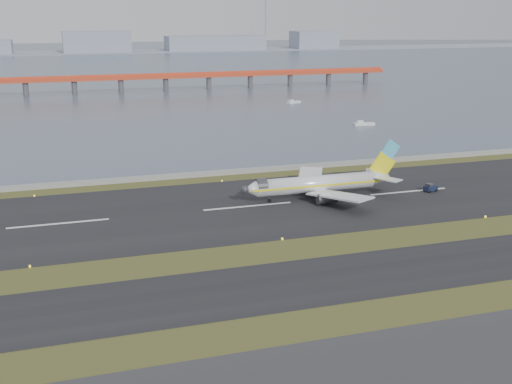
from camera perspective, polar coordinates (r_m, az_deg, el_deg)
ground at (r=114.41m, az=3.63°, el=-5.51°), size 1000.00×1000.00×0.00m
taxiway_strip at (r=104.14m, az=6.02°, el=-7.74°), size 1000.00×18.00×0.10m
runway_strip at (r=141.23m, az=-0.74°, el=-1.30°), size 1000.00×45.00×0.10m
seawall at (r=169.02m, az=-3.69°, el=1.69°), size 1000.00×2.50×1.00m
bay_water at (r=562.20m, az=-13.77°, el=11.04°), size 1400.00×800.00×1.30m
red_pier at (r=355.90m, az=-8.04°, el=10.05°), size 260.00×5.00×10.20m
far_shoreline at (r=722.11m, az=-13.67°, el=12.46°), size 1400.00×80.00×60.50m
airliner at (r=147.69m, az=5.82°, el=0.76°), size 38.52×32.89×12.80m
pushback_tug at (r=158.22m, az=15.24°, el=0.36°), size 3.52×2.55×2.04m
workboat_near at (r=247.38m, az=9.53°, el=6.00°), size 8.14×3.14×1.93m
workboat_far at (r=305.39m, az=3.34°, el=7.99°), size 7.65×5.01×1.78m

